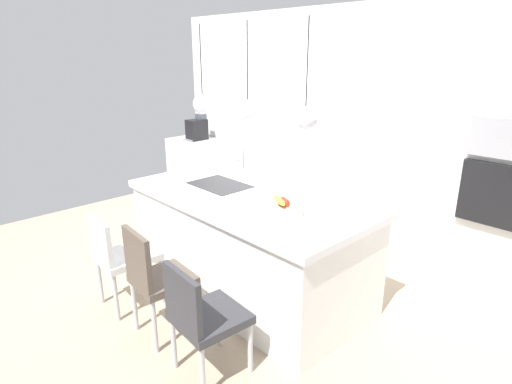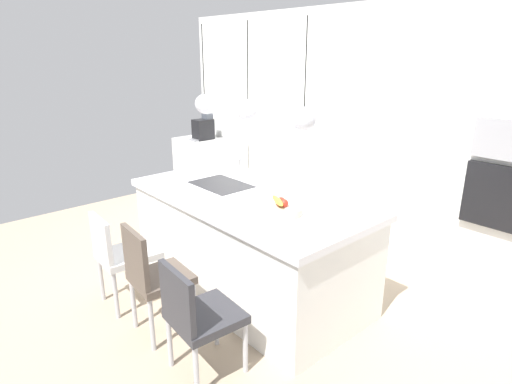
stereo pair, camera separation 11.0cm
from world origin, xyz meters
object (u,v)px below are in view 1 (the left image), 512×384
object	(u,v)px
fruit_bowl	(285,208)
chair_middle	(155,276)
coffee_machine	(197,129)
chair_far	(202,315)
oven	(493,195)
microwave	(504,138)
chair_near	(121,255)

from	to	relation	value
fruit_bowl	chair_middle	xyz separation A→B (m)	(-0.50, -0.87, -0.45)
coffee_machine	chair_far	distance (m)	3.91
fruit_bowl	coffee_machine	bearing A→B (deg)	155.71
chair_middle	fruit_bowl	bearing A→B (deg)	60.13
coffee_machine	oven	size ratio (longest dim) A/B	0.68
fruit_bowl	microwave	world-z (taller)	microwave
oven	chair_middle	bearing A→B (deg)	-119.49
oven	microwave	bearing A→B (deg)	0.00
microwave	chair_middle	world-z (taller)	microwave
coffee_machine	oven	bearing A→B (deg)	4.25
oven	chair_near	world-z (taller)	oven
chair_middle	coffee_machine	bearing A→B (deg)	138.58
oven	chair_far	world-z (taller)	oven
chair_near	fruit_bowl	bearing A→B (deg)	39.44
chair_middle	chair_far	xyz separation A→B (m)	(0.59, 0.00, -0.04)
fruit_bowl	microwave	size ratio (longest dim) A/B	0.52
fruit_bowl	microwave	distance (m)	1.98
fruit_bowl	chair_middle	bearing A→B (deg)	-119.87
fruit_bowl	chair_middle	distance (m)	1.11
coffee_machine	chair_far	size ratio (longest dim) A/B	0.45
microwave	chair_far	size ratio (longest dim) A/B	0.65
chair_near	chair_far	size ratio (longest dim) A/B	1.01
fruit_bowl	coffee_machine	size ratio (longest dim) A/B	0.74
microwave	chair_near	world-z (taller)	microwave
oven	chair_middle	xyz separation A→B (m)	(-1.44, -2.55, -0.41)
chair_far	oven	bearing A→B (deg)	71.49
microwave	oven	bearing A→B (deg)	0.00
coffee_machine	oven	xyz separation A→B (m)	(4.00, 0.30, -0.11)
coffee_machine	microwave	xyz separation A→B (m)	(4.00, 0.30, 0.39)
fruit_bowl	coffee_machine	distance (m)	3.36
oven	chair_far	xyz separation A→B (m)	(-0.85, -2.55, -0.45)
coffee_machine	oven	world-z (taller)	coffee_machine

